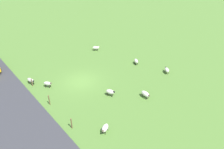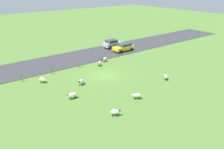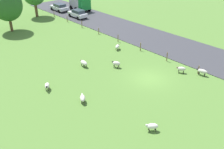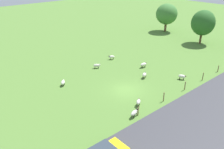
% 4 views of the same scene
% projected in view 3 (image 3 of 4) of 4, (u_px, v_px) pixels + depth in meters
% --- Properties ---
extents(ground_plane, '(160.00, 160.00, 0.00)m').
position_uv_depth(ground_plane, '(150.00, 78.00, 28.73)').
color(ground_plane, '#517A33').
extents(road_strip, '(8.00, 80.00, 0.06)m').
position_uv_depth(road_strip, '(197.00, 54.00, 34.51)').
color(road_strip, '#38383D').
rests_on(road_strip, ground_plane).
extents(sheep_0, '(0.94, 1.07, 0.74)m').
position_uv_depth(sheep_0, '(47.00, 86.00, 26.42)').
color(sheep_0, silver).
rests_on(sheep_0, ground_plane).
extents(sheep_1, '(0.92, 1.13, 0.81)m').
position_uv_depth(sheep_1, '(116.00, 63.00, 30.82)').
color(sheep_1, beige).
rests_on(sheep_1, ground_plane).
extents(sheep_2, '(0.72, 1.30, 0.76)m').
position_uv_depth(sheep_2, '(202.00, 71.00, 29.12)').
color(sheep_2, beige).
rests_on(sheep_2, ground_plane).
extents(sheep_3, '(0.60, 1.28, 0.79)m').
position_uv_depth(sheep_3, '(84.00, 63.00, 31.01)').
color(sheep_3, silver).
rests_on(sheep_3, ground_plane).
extents(sheep_4, '(1.05, 1.00, 0.72)m').
position_uv_depth(sheep_4, '(152.00, 126.00, 20.91)').
color(sheep_4, silver).
rests_on(sheep_4, ground_plane).
extents(sheep_5, '(0.97, 1.15, 0.72)m').
position_uv_depth(sheep_5, '(83.00, 98.00, 24.48)').
color(sheep_5, beige).
rests_on(sheep_5, ground_plane).
extents(sheep_6, '(0.93, 1.06, 0.77)m').
position_uv_depth(sheep_6, '(181.00, 69.00, 29.63)').
color(sheep_6, beige).
rests_on(sheep_6, ground_plane).
extents(sheep_7, '(1.15, 0.93, 0.74)m').
position_uv_depth(sheep_7, '(118.00, 47.00, 35.56)').
color(sheep_7, silver).
rests_on(sheep_7, ground_plane).
extents(tree_0, '(4.73, 4.73, 6.87)m').
position_uv_depth(tree_0, '(7.00, 5.00, 40.49)').
color(tree_0, brown).
rests_on(tree_0, ground_plane).
extents(fence_post_0, '(0.12, 0.12, 1.06)m').
position_uv_depth(fence_post_0, '(198.00, 69.00, 29.49)').
color(fence_post_0, brown).
rests_on(fence_post_0, ground_plane).
extents(fence_post_1, '(0.12, 0.12, 1.22)m').
position_uv_depth(fence_post_1, '(167.00, 57.00, 32.32)').
color(fence_post_1, brown).
rests_on(fence_post_1, ground_plane).
extents(fence_post_2, '(0.12, 0.12, 1.20)m').
position_uv_depth(fence_post_2, '(140.00, 47.00, 35.19)').
color(fence_post_2, brown).
rests_on(fence_post_2, ground_plane).
extents(fence_post_3, '(0.12, 0.12, 1.15)m').
position_uv_depth(fence_post_3, '(118.00, 38.00, 38.07)').
color(fence_post_3, brown).
rests_on(fence_post_3, ground_plane).
extents(fence_post_4, '(0.12, 0.12, 1.04)m').
position_uv_depth(fence_post_4, '(99.00, 31.00, 40.97)').
color(fence_post_4, brown).
rests_on(fence_post_4, ground_plane).
extents(fence_post_5, '(0.12, 0.12, 1.17)m').
position_uv_depth(fence_post_5, '(82.00, 24.00, 43.81)').
color(fence_post_5, brown).
rests_on(fence_post_5, ground_plane).
extents(fence_post_6, '(0.12, 0.12, 1.08)m').
position_uv_depth(fence_post_6, '(67.00, 19.00, 46.70)').
color(fence_post_6, brown).
rests_on(fence_post_6, ground_plane).
extents(fence_post_7, '(0.12, 0.12, 1.09)m').
position_uv_depth(fence_post_7, '(54.00, 14.00, 49.56)').
color(fence_post_7, brown).
rests_on(fence_post_7, ground_plane).
extents(truck_0, '(2.63, 4.39, 3.42)m').
position_uv_depth(truck_0, '(80.00, 2.00, 52.79)').
color(truck_0, '#197F33').
rests_on(truck_0, road_strip).
extents(car_1, '(2.06, 4.03, 1.53)m').
position_uv_depth(car_1, '(78.00, 13.00, 48.78)').
color(car_1, silver).
rests_on(car_1, road_strip).
extents(car_2, '(2.14, 4.24, 1.50)m').
position_uv_depth(car_2, '(59.00, 7.00, 53.05)').
color(car_2, silver).
rests_on(car_2, road_strip).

